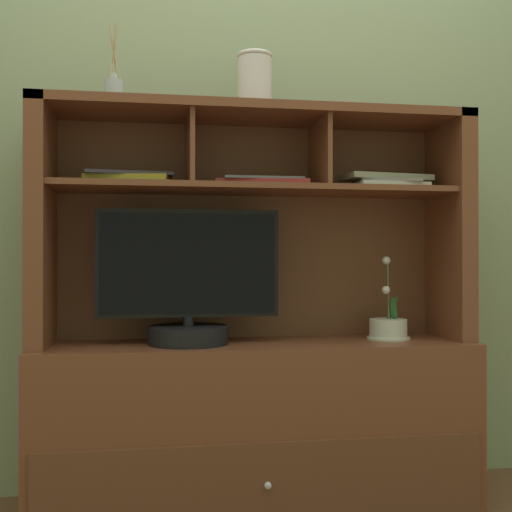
% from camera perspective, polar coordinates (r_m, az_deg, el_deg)
% --- Properties ---
extents(floor_plane, '(6.00, 6.00, 0.02)m').
position_cam_1_polar(floor_plane, '(2.37, -0.00, -21.73)').
color(floor_plane, brown).
rests_on(floor_plane, ground).
extents(back_wall, '(6.00, 0.02, 2.80)m').
position_cam_1_polar(back_wall, '(2.51, -0.92, 12.21)').
color(back_wall, gray).
rests_on(back_wall, ground).
extents(media_console, '(1.49, 0.45, 1.38)m').
position_cam_1_polar(media_console, '(2.26, -0.02, -11.45)').
color(media_console, brown).
rests_on(media_console, ground).
extents(tv_monitor, '(0.61, 0.27, 0.45)m').
position_cam_1_polar(tv_monitor, '(2.16, -6.08, -3.06)').
color(tv_monitor, black).
rests_on(tv_monitor, media_console).
extents(potted_orchid, '(0.15, 0.15, 0.30)m').
position_cam_1_polar(potted_orchid, '(2.34, 11.77, -6.30)').
color(potted_orchid, beige).
rests_on(potted_orchid, media_console).
extents(magazine_stack_left, '(0.33, 0.20, 0.05)m').
position_cam_1_polar(magazine_stack_left, '(2.35, 11.60, 6.49)').
color(magazine_stack_left, beige).
rests_on(magazine_stack_left, media_console).
extents(magazine_stack_centre, '(0.30, 0.21, 0.04)m').
position_cam_1_polar(magazine_stack_centre, '(2.23, -11.32, 6.74)').
color(magazine_stack_centre, '#295288').
rests_on(magazine_stack_centre, media_console).
extents(magazine_stack_right, '(0.34, 0.22, 0.03)m').
position_cam_1_polar(magazine_stack_right, '(2.24, 0.55, 6.53)').
color(magazine_stack_right, '#A42F2E').
rests_on(magazine_stack_right, media_console).
extents(diffuser_bottle, '(0.06, 0.06, 0.27)m').
position_cam_1_polar(diffuser_bottle, '(2.27, -12.62, 14.25)').
color(diffuser_bottle, '#A9B3B5').
rests_on(diffuser_bottle, media_console).
extents(ceramic_vase, '(0.13, 0.13, 0.21)m').
position_cam_1_polar(ceramic_vase, '(2.32, -0.12, 15.29)').
color(ceramic_vase, silver).
rests_on(ceramic_vase, media_console).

